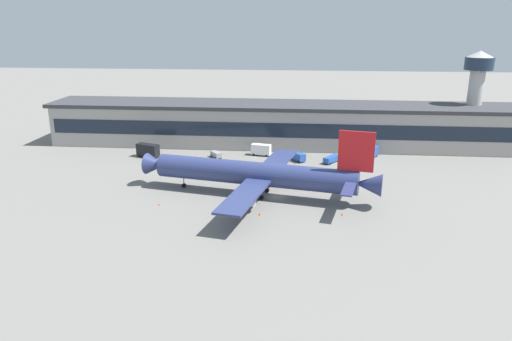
{
  "coord_description": "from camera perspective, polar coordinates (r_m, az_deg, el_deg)",
  "views": [
    {
      "loc": [
        5.5,
        -109.57,
        41.1
      ],
      "look_at": [
        -5.32,
        4.85,
        5.0
      ],
      "focal_mm": 34.02,
      "sensor_mm": 36.0,
      "label": 1
    }
  ],
  "objects": [
    {
      "name": "ground_plane",
      "position": [
        117.15,
        2.37,
        -3.12
      ],
      "size": [
        600.0,
        600.0,
        0.0
      ],
      "primitive_type": "plane",
      "color": "slate"
    },
    {
      "name": "traffic_cone_0",
      "position": [
        107.94,
        10.12,
        -5.06
      ],
      "size": [
        0.47,
        0.47,
        0.59
      ],
      "primitive_type": "cone",
      "color": "#F2590C",
      "rests_on": "ground_plane"
    },
    {
      "name": "crew_van",
      "position": [
        146.56,
        4.92,
        1.68
      ],
      "size": [
        4.95,
        5.44,
        2.55
      ],
      "color": "#2651A5",
      "rests_on": "ground_plane"
    },
    {
      "name": "traffic_cone_2",
      "position": [
        106.37,
        0.44,
        -5.09
      ],
      "size": [
        0.54,
        0.54,
        0.68
      ],
      "primitive_type": "cone",
      "color": "#F2590C",
      "rests_on": "ground_plane"
    },
    {
      "name": "belt_loader",
      "position": [
        146.09,
        8.85,
        1.36
      ],
      "size": [
        5.31,
        6.39,
        1.95
      ],
      "color": "#2651A5",
      "rests_on": "ground_plane"
    },
    {
      "name": "follow_me_car",
      "position": [
        150.15,
        -4.73,
        1.92
      ],
      "size": [
        4.14,
        4.67,
        1.85
      ],
      "color": "gray",
      "rests_on": "ground_plane"
    },
    {
      "name": "airliner",
      "position": [
        116.29,
        0.24,
        -0.42
      ],
      "size": [
        58.76,
        50.42,
        17.46
      ],
      "color": "navy",
      "rests_on": "ground_plane"
    },
    {
      "name": "fuel_truck",
      "position": [
        152.68,
        13.2,
        2.08
      ],
      "size": [
        6.42,
        8.73,
        3.35
      ],
      "color": "#2651A5",
      "rests_on": "ground_plane"
    },
    {
      "name": "traffic_cone_1",
      "position": [
        113.98,
        -11.3,
        -3.9
      ],
      "size": [
        0.45,
        0.45,
        0.56
      ],
      "primitive_type": "cone",
      "color": "#F2590C",
      "rests_on": "ground_plane"
    },
    {
      "name": "stair_truck",
      "position": [
        151.86,
        0.65,
        2.51
      ],
      "size": [
        6.39,
        3.69,
        3.55
      ],
      "color": "white",
      "rests_on": "ground_plane"
    },
    {
      "name": "catering_truck",
      "position": [
        153.49,
        -12.55,
        2.37
      ],
      "size": [
        7.65,
        4.98,
        4.15
      ],
      "color": "black",
      "rests_on": "ground_plane"
    },
    {
      "name": "control_tower",
      "position": [
        175.3,
        24.45,
        8.85
      ],
      "size": [
        9.03,
        9.03,
        31.32
      ],
      "color": "#B7B7B2",
      "rests_on": "ground_plane"
    },
    {
      "name": "terminal_building",
      "position": [
        164.31,
        3.38,
        5.45
      ],
      "size": [
        158.51,
        19.77,
        14.08
      ],
      "color": "#9E9993",
      "rests_on": "ground_plane"
    }
  ]
}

